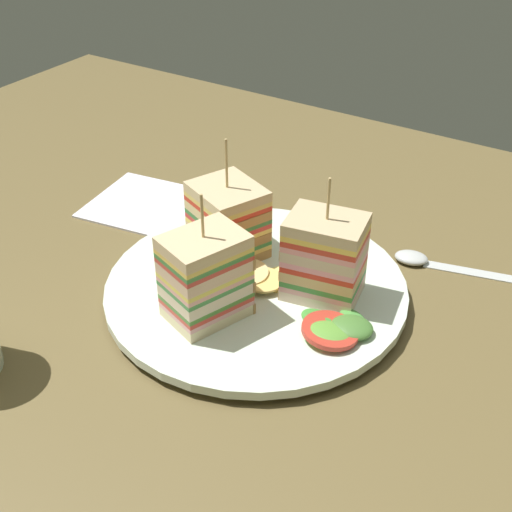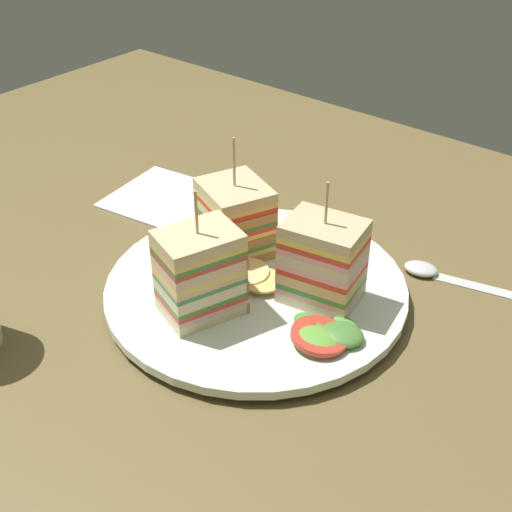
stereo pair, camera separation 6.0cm
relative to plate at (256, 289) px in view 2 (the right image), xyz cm
name	(u,v)px [view 2 (the right image)]	position (x,y,z in cm)	size (l,w,h in cm)	color
ground_plane	(256,305)	(0.00, 0.00, -1.82)	(124.34, 86.22, 1.80)	brown
plate	(256,289)	(0.00, 0.00, 0.00)	(27.20, 27.20, 1.52)	silver
sandwich_wedge_0	(200,273)	(-1.15, -5.86, 4.48)	(6.72, 7.74, 11.58)	beige
sandwich_wedge_1	(322,262)	(5.65, 1.94, 4.41)	(7.27, 5.95, 11.41)	beige
sandwich_wedge_2	(235,218)	(-5.08, 3.14, 4.05)	(8.15, 7.65, 11.66)	beige
chip_pile	(262,278)	(0.40, 0.31, 1.27)	(7.15, 6.83, 1.31)	#E9DB71
salad_garnish	(326,334)	(9.18, -2.29, 1.16)	(6.91, 6.84, 1.34)	#519F43
spoon	(441,275)	(11.65, 13.37, -0.53)	(13.32, 4.89, 1.00)	silver
napkin	(167,198)	(-19.16, 7.60, -0.67)	(12.24, 11.11, 0.50)	white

